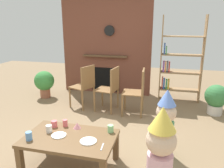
# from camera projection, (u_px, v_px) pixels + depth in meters

# --- Properties ---
(ground_plane) EXTENTS (12.00, 12.00, 0.00)m
(ground_plane) POSITION_uv_depth(u_px,v_px,m) (95.00, 147.00, 3.24)
(ground_plane) COLOR #846B4C
(brick_fireplace_feature) EXTENTS (2.20, 0.28, 2.40)m
(brick_fireplace_feature) POSITION_uv_depth(u_px,v_px,m) (106.00, 45.00, 5.46)
(brick_fireplace_feature) COLOR brown
(brick_fireplace_feature) RESTS_ON ground_plane
(bookshelf) EXTENTS (0.90, 0.28, 1.90)m
(bookshelf) POSITION_uv_depth(u_px,v_px,m) (177.00, 64.00, 4.98)
(bookshelf) COLOR #9E7A51
(bookshelf) RESTS_ON ground_plane
(coffee_table) EXTENTS (1.11, 0.68, 0.41)m
(coffee_table) POSITION_uv_depth(u_px,v_px,m) (70.00, 141.00, 2.73)
(coffee_table) COLOR brown
(coffee_table) RESTS_ON ground_plane
(paper_cup_near_left) EXTENTS (0.08, 0.08, 0.09)m
(paper_cup_near_left) POSITION_uv_depth(u_px,v_px,m) (111.00, 129.00, 2.81)
(paper_cup_near_left) COLOR #8CD18C
(paper_cup_near_left) RESTS_ON coffee_table
(paper_cup_near_right) EXTENTS (0.07, 0.07, 0.10)m
(paper_cup_near_right) POSITION_uv_depth(u_px,v_px,m) (29.00, 136.00, 2.63)
(paper_cup_near_right) COLOR #669EE0
(paper_cup_near_right) RESTS_ON coffee_table
(paper_cup_center) EXTENTS (0.08, 0.08, 0.09)m
(paper_cup_center) POSITION_uv_depth(u_px,v_px,m) (49.00, 129.00, 2.81)
(paper_cup_center) COLOR silver
(paper_cup_center) RESTS_ON coffee_table
(paper_cup_far_left) EXTENTS (0.08, 0.08, 0.09)m
(paper_cup_far_left) POSITION_uv_depth(u_px,v_px,m) (54.00, 124.00, 2.95)
(paper_cup_far_left) COLOR #E5666B
(paper_cup_far_left) RESTS_ON coffee_table
(paper_cup_far_right) EXTENTS (0.06, 0.06, 0.09)m
(paper_cup_far_right) POSITION_uv_depth(u_px,v_px,m) (65.00, 123.00, 2.97)
(paper_cup_far_right) COLOR #E5666B
(paper_cup_far_right) RESTS_ON coffee_table
(paper_plate_front) EXTENTS (0.18, 0.18, 0.01)m
(paper_plate_front) POSITION_uv_depth(u_px,v_px,m) (59.00, 135.00, 2.73)
(paper_plate_front) COLOR white
(paper_plate_front) RESTS_ON coffee_table
(paper_plate_rear) EXTENTS (0.20, 0.20, 0.01)m
(paper_plate_rear) POSITION_uv_depth(u_px,v_px,m) (88.00, 141.00, 2.60)
(paper_plate_rear) COLOR white
(paper_plate_rear) RESTS_ON coffee_table
(birthday_cake_slice) EXTENTS (0.10, 0.10, 0.08)m
(birthday_cake_slice) POSITION_uv_depth(u_px,v_px,m) (77.00, 125.00, 2.92)
(birthday_cake_slice) COLOR pink
(birthday_cake_slice) RESTS_ON coffee_table
(table_fork) EXTENTS (0.03, 0.15, 0.01)m
(table_fork) POSITION_uv_depth(u_px,v_px,m) (102.00, 147.00, 2.49)
(table_fork) COLOR silver
(table_fork) RESTS_ON coffee_table
(child_with_cone_hat) EXTENTS (0.29, 0.29, 1.04)m
(child_with_cone_hat) POSITION_uv_depth(u_px,v_px,m) (160.00, 155.00, 2.11)
(child_with_cone_hat) COLOR #EAB2C6
(child_with_cone_hat) RESTS_ON ground_plane
(child_in_pink) EXTENTS (0.26, 0.26, 0.95)m
(child_in_pink) POSITION_uv_depth(u_px,v_px,m) (166.00, 122.00, 2.91)
(child_in_pink) COLOR #66B27F
(child_in_pink) RESTS_ON ground_plane
(dining_chair_left) EXTENTS (0.52, 0.52, 0.90)m
(dining_chair_left) POSITION_uv_depth(u_px,v_px,m) (85.00, 84.00, 4.60)
(dining_chair_left) COLOR olive
(dining_chair_left) RESTS_ON ground_plane
(dining_chair_middle) EXTENTS (0.46, 0.46, 0.90)m
(dining_chair_middle) POSITION_uv_depth(u_px,v_px,m) (111.00, 87.00, 4.42)
(dining_chair_middle) COLOR olive
(dining_chair_middle) RESTS_ON ground_plane
(dining_chair_right) EXTENTS (0.42, 0.42, 0.90)m
(dining_chair_right) POSITION_uv_depth(u_px,v_px,m) (138.00, 89.00, 4.25)
(dining_chair_right) COLOR olive
(dining_chair_right) RESTS_ON ground_plane
(potted_plant_tall) EXTENTS (0.44, 0.44, 0.59)m
(potted_plant_tall) POSITION_uv_depth(u_px,v_px,m) (216.00, 98.00, 4.31)
(potted_plant_tall) COLOR beige
(potted_plant_tall) RESTS_ON ground_plane
(potted_plant_short) EXTENTS (0.46, 0.46, 0.64)m
(potted_plant_short) POSITION_uv_depth(u_px,v_px,m) (44.00, 82.00, 5.27)
(potted_plant_short) COLOR #9E5B42
(potted_plant_short) RESTS_ON ground_plane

